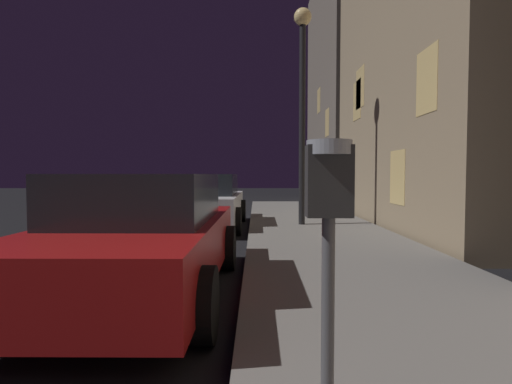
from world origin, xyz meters
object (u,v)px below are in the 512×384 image
(parking_meter, at_px, (328,223))
(car_white, at_px, (206,201))
(car_red, at_px, (143,236))
(street_lamp, at_px, (302,82))

(parking_meter, distance_m, car_white, 9.12)
(car_red, bearing_deg, parking_meter, -61.35)
(parking_meter, distance_m, street_lamp, 8.89)
(car_white, bearing_deg, parking_meter, -79.77)
(car_white, bearing_deg, street_lamp, -11.04)
(street_lamp, bearing_deg, parking_meter, -95.81)
(street_lamp, bearing_deg, car_red, -114.20)
(car_red, distance_m, street_lamp, 6.77)
(car_red, relative_size, car_white, 0.98)
(parking_meter, distance_m, car_red, 3.41)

